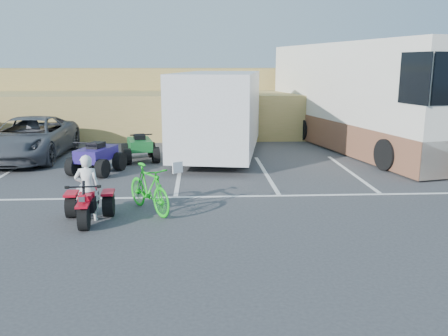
{
  "coord_description": "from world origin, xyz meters",
  "views": [
    {
      "loc": [
        0.62,
        -9.38,
        3.38
      ],
      "look_at": [
        1.19,
        1.32,
        1.0
      ],
      "focal_mm": 38.0,
      "sensor_mm": 36.0,
      "label": 1
    }
  ],
  "objects_px": {
    "red_trike_atv": "(88,222)",
    "cargo_trailer": "(219,112)",
    "quad_atv_green": "(140,161)",
    "grey_pickup": "(30,138)",
    "rv_motorhome": "(361,104)",
    "green_dirt_bike": "(149,189)",
    "rider": "(87,188)",
    "quad_atv_blue": "(98,173)"
  },
  "relations": [
    {
      "from": "green_dirt_bike",
      "to": "cargo_trailer",
      "type": "bearing_deg",
      "value": 40.27
    },
    {
      "from": "quad_atv_green",
      "to": "rider",
      "type": "bearing_deg",
      "value": -106.39
    },
    {
      "from": "rider",
      "to": "quad_atv_green",
      "type": "xyz_separation_m",
      "value": [
        0.35,
        6.49,
        -0.73
      ]
    },
    {
      "from": "rider",
      "to": "rv_motorhome",
      "type": "height_order",
      "value": "rv_motorhome"
    },
    {
      "from": "red_trike_atv",
      "to": "green_dirt_bike",
      "type": "bearing_deg",
      "value": 24.78
    },
    {
      "from": "red_trike_atv",
      "to": "quad_atv_green",
      "type": "height_order",
      "value": "quad_atv_green"
    },
    {
      "from": "green_dirt_bike",
      "to": "quad_atv_blue",
      "type": "distance_m",
      "value": 4.6
    },
    {
      "from": "cargo_trailer",
      "to": "quad_atv_green",
      "type": "xyz_separation_m",
      "value": [
        -2.82,
        -0.62,
        -1.65
      ]
    },
    {
      "from": "green_dirt_bike",
      "to": "quad_atv_blue",
      "type": "height_order",
      "value": "green_dirt_bike"
    },
    {
      "from": "grey_pickup",
      "to": "quad_atv_blue",
      "type": "xyz_separation_m",
      "value": [
        2.88,
        -2.5,
        -0.74
      ]
    },
    {
      "from": "rv_motorhome",
      "to": "quad_atv_blue",
      "type": "xyz_separation_m",
      "value": [
        -9.68,
        -4.04,
        -1.77
      ]
    },
    {
      "from": "red_trike_atv",
      "to": "green_dirt_bike",
      "type": "distance_m",
      "value": 1.54
    },
    {
      "from": "quad_atv_blue",
      "to": "quad_atv_green",
      "type": "relative_size",
      "value": 1.04
    },
    {
      "from": "grey_pickup",
      "to": "quad_atv_green",
      "type": "bearing_deg",
      "value": -9.11
    },
    {
      "from": "rv_motorhome",
      "to": "quad_atv_blue",
      "type": "height_order",
      "value": "rv_motorhome"
    },
    {
      "from": "quad_atv_green",
      "to": "quad_atv_blue",
      "type": "bearing_deg",
      "value": -134.3
    },
    {
      "from": "rider",
      "to": "grey_pickup",
      "type": "distance_m",
      "value": 8.01
    },
    {
      "from": "red_trike_atv",
      "to": "cargo_trailer",
      "type": "xyz_separation_m",
      "value": [
        3.15,
        7.26,
        1.65
      ]
    },
    {
      "from": "cargo_trailer",
      "to": "quad_atv_blue",
      "type": "relative_size",
      "value": 4.15
    },
    {
      "from": "red_trike_atv",
      "to": "rv_motorhome",
      "type": "height_order",
      "value": "rv_motorhome"
    },
    {
      "from": "red_trike_atv",
      "to": "cargo_trailer",
      "type": "distance_m",
      "value": 8.08
    },
    {
      "from": "cargo_trailer",
      "to": "quad_atv_green",
      "type": "bearing_deg",
      "value": -158.0
    },
    {
      "from": "red_trike_atv",
      "to": "grey_pickup",
      "type": "relative_size",
      "value": 0.27
    },
    {
      "from": "red_trike_atv",
      "to": "cargo_trailer",
      "type": "relative_size",
      "value": 0.21
    },
    {
      "from": "rider",
      "to": "quad_atv_blue",
      "type": "xyz_separation_m",
      "value": [
        -0.77,
        4.63,
        -0.73
      ]
    },
    {
      "from": "quad_atv_blue",
      "to": "green_dirt_bike",
      "type": "bearing_deg",
      "value": -45.19
    },
    {
      "from": "rv_motorhome",
      "to": "quad_atv_blue",
      "type": "relative_size",
      "value": 7.06
    },
    {
      "from": "rider",
      "to": "grey_pickup",
      "type": "bearing_deg",
      "value": -66.75
    },
    {
      "from": "quad_atv_green",
      "to": "red_trike_atv",
      "type": "bearing_deg",
      "value": -106.24
    },
    {
      "from": "red_trike_atv",
      "to": "quad_atv_blue",
      "type": "bearing_deg",
      "value": 95.39
    },
    {
      "from": "quad_atv_blue",
      "to": "rider",
      "type": "bearing_deg",
      "value": -62.21
    },
    {
      "from": "red_trike_atv",
      "to": "rv_motorhome",
      "type": "bearing_deg",
      "value": 40.84
    },
    {
      "from": "red_trike_atv",
      "to": "quad_atv_blue",
      "type": "xyz_separation_m",
      "value": [
        -0.78,
        4.78,
        0.0
      ]
    },
    {
      "from": "red_trike_atv",
      "to": "rv_motorhome",
      "type": "relative_size",
      "value": 0.12
    },
    {
      "from": "red_trike_atv",
      "to": "quad_atv_blue",
      "type": "height_order",
      "value": "quad_atv_blue"
    },
    {
      "from": "red_trike_atv",
      "to": "grey_pickup",
      "type": "bearing_deg",
      "value": 112.83
    },
    {
      "from": "grey_pickup",
      "to": "quad_atv_blue",
      "type": "height_order",
      "value": "grey_pickup"
    },
    {
      "from": "green_dirt_bike",
      "to": "red_trike_atv",
      "type": "bearing_deg",
      "value": 175.06
    },
    {
      "from": "green_dirt_bike",
      "to": "quad_atv_green",
      "type": "height_order",
      "value": "green_dirt_bike"
    },
    {
      "from": "green_dirt_bike",
      "to": "grey_pickup",
      "type": "relative_size",
      "value": 0.35
    },
    {
      "from": "quad_atv_green",
      "to": "rv_motorhome",
      "type": "bearing_deg",
      "value": 0.96
    },
    {
      "from": "green_dirt_bike",
      "to": "rv_motorhome",
      "type": "distance_m",
      "value": 11.23
    }
  ]
}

